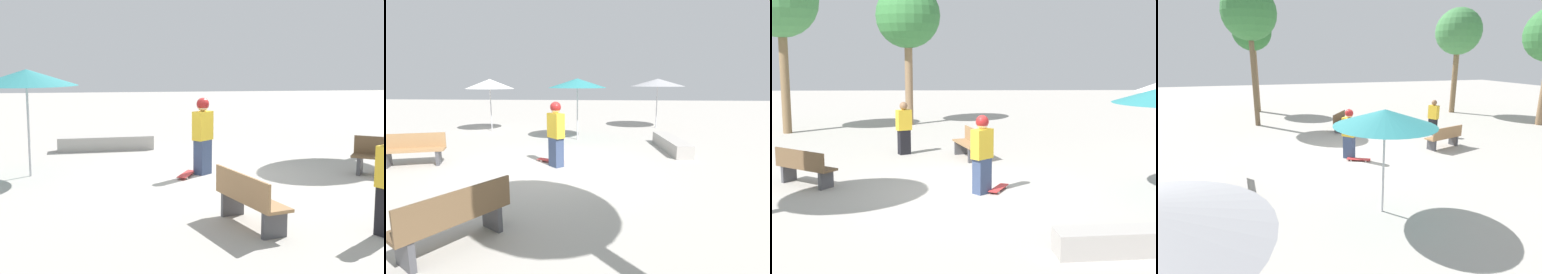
% 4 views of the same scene
% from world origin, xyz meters
% --- Properties ---
extents(ground_plane, '(60.00, 60.00, 0.00)m').
position_xyz_m(ground_plane, '(0.00, 0.00, 0.00)').
color(ground_plane, '#ADA8A0').
extents(skater_main, '(0.51, 0.50, 1.72)m').
position_xyz_m(skater_main, '(0.25, -0.17, 0.93)').
color(skater_main, '#38476B').
rests_on(skater_main, ground_plane).
extents(skateboard, '(0.52, 0.81, 0.07)m').
position_xyz_m(skateboard, '(0.64, 0.06, 0.06)').
color(skateboard, red).
rests_on(skateboard, ground_plane).
extents(concrete_ledge, '(2.71, 0.74, 0.39)m').
position_xyz_m(concrete_ledge, '(2.50, -3.69, 0.20)').
color(concrete_ledge, '#A8A39E').
rests_on(concrete_ledge, ground_plane).
extents(bench_near, '(0.89, 1.66, 0.85)m').
position_xyz_m(bench_near, '(0.12, 3.68, 0.43)').
color(bench_near, '#47474C').
rests_on(bench_near, ground_plane).
extents(bench_far, '(1.57, 1.26, 0.85)m').
position_xyz_m(bench_far, '(-3.79, 0.63, 0.43)').
color(bench_far, '#47474C').
rests_on(bench_far, ground_plane).
extents(shade_umbrella_white, '(2.15, 2.15, 2.35)m').
position_xyz_m(shade_umbrella_white, '(5.95, 3.62, 2.13)').
color(shade_umbrella_white, '#B7B7BC').
rests_on(shade_umbrella_white, ground_plane).
extents(shade_umbrella_teal, '(2.21, 2.21, 2.35)m').
position_xyz_m(shade_umbrella_teal, '(4.06, -0.47, 2.17)').
color(shade_umbrella_teal, '#B7B7BC').
rests_on(shade_umbrella_teal, ground_plane).
extents(shade_umbrella_grey, '(2.55, 2.55, 2.37)m').
position_xyz_m(shade_umbrella_grey, '(7.39, -4.10, 2.19)').
color(shade_umbrella_grey, '#B7B7BC').
rests_on(shade_umbrella_grey, ground_plane).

